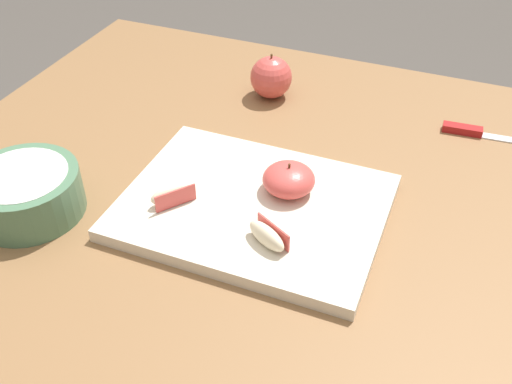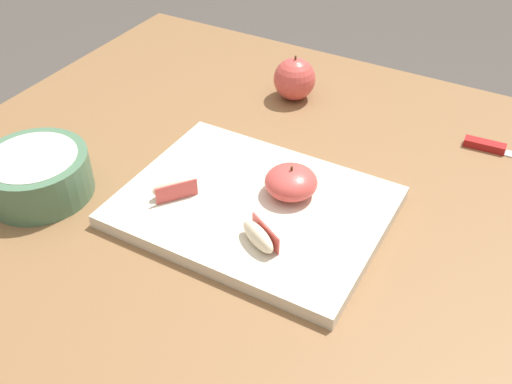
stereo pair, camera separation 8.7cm
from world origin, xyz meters
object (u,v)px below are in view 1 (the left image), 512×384
apple_wedge_back (173,194)px  paring_knife (470,131)px  apple_wedge_front (267,236)px  whole_apple_pink_lady (271,77)px  ceramic_fruit_bowl (26,192)px  apple_half_skin_up (289,179)px  cutting_board (256,208)px

apple_wedge_back → paring_knife: 0.56m
apple_wedge_front → whole_apple_pink_lady: 0.45m
apple_wedge_front → ceramic_fruit_bowl: (-0.37, -0.05, 0.00)m
apple_half_skin_up → paring_knife: 0.39m
paring_knife → whole_apple_pink_lady: bearing=-179.1°
paring_knife → ceramic_fruit_bowl: bearing=-142.0°
paring_knife → apple_wedge_back: bearing=-135.2°
apple_wedge_front → apple_half_skin_up: bearing=95.4°
apple_half_skin_up → whole_apple_pink_lady: bearing=115.4°
apple_wedge_front → cutting_board: bearing=121.6°
apple_half_skin_up → apple_wedge_front: apple_half_skin_up is taller
cutting_board → ceramic_fruit_bowl: size_ratio=2.35×
whole_apple_pink_lady → apple_wedge_front: bearing=-70.0°
apple_wedge_back → paring_knife: (0.40, 0.39, -0.03)m
whole_apple_pink_lady → ceramic_fruit_bowl: bearing=-115.1°
paring_knife → apple_wedge_front: bearing=-118.7°
apple_wedge_front → paring_knife: apple_wedge_front is taller
apple_half_skin_up → paring_knife: (0.24, 0.30, -0.04)m
ceramic_fruit_bowl → apple_wedge_front: bearing=7.2°
apple_wedge_front → paring_knife: 0.49m
apple_half_skin_up → apple_wedge_front: 0.12m
cutting_board → whole_apple_pink_lady: bearing=107.1°
apple_wedge_back → whole_apple_pink_lady: whole_apple_pink_lady is taller
cutting_board → whole_apple_pink_lady: whole_apple_pink_lady is taller
apple_half_skin_up → apple_wedge_front: size_ratio=1.14×
cutting_board → ceramic_fruit_bowl: 0.35m
apple_wedge_front → ceramic_fruit_bowl: ceramic_fruit_bowl is taller
cutting_board → apple_half_skin_up: bearing=51.0°
cutting_board → ceramic_fruit_bowl: (-0.32, -0.12, 0.03)m
apple_half_skin_up → apple_wedge_back: bearing=-149.5°
ceramic_fruit_bowl → paring_knife: bearing=38.0°
paring_knife → ceramic_fruit_bowl: size_ratio=0.97×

